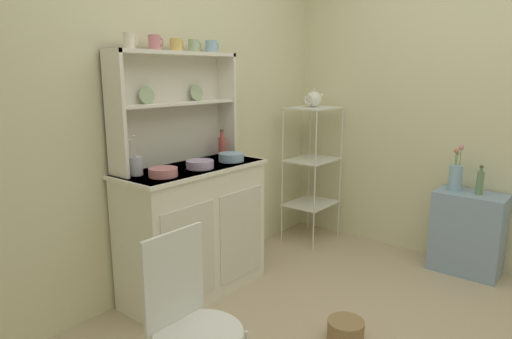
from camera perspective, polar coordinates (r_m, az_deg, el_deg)
wall_back at (r=3.08m, az=-10.95°, el=8.02°), size 3.84×0.05×2.50m
wall_right at (r=3.68m, az=27.89°, el=7.49°), size 0.05×3.84×2.50m
hutch_cabinet at (r=3.02m, az=-7.92°, el=-7.53°), size 1.02×0.45×0.87m
hutch_shelf_unit at (r=2.98m, az=-10.58°, el=8.72°), size 0.95×0.18×0.73m
bakers_rack at (r=3.91m, az=7.19°, el=1.60°), size 0.45×0.35×1.18m
side_shelf_blue at (r=3.69m, az=25.37°, el=-7.33°), size 0.28×0.48×0.61m
wire_chair at (r=1.91m, az=-8.64°, el=-17.79°), size 0.36×0.36×0.85m
floor_basket at (r=2.69m, az=11.37°, el=-19.55°), size 0.20×0.20×0.12m
cup_cream_0 at (r=2.74m, az=-15.88°, el=15.54°), size 0.08×0.06×0.09m
cup_rose_1 at (r=2.84m, az=-12.81°, el=15.54°), size 0.09×0.07×0.09m
cup_gold_2 at (r=2.95m, az=-10.16°, el=15.41°), size 0.09×0.08×0.08m
cup_sage_3 at (r=3.05m, az=-7.93°, el=15.39°), size 0.09×0.07×0.08m
cup_sky_4 at (r=3.16m, az=-5.72°, el=15.35°), size 0.09×0.08×0.08m
bowl_mixing_large at (r=2.66m, az=-11.78°, el=-0.34°), size 0.17×0.17×0.05m
bowl_floral_medium at (r=2.85m, az=-7.18°, el=0.66°), size 0.18×0.18×0.05m
bowl_cream_small at (r=3.06m, az=-3.18°, el=1.58°), size 0.17×0.17×0.06m
jam_bottle at (r=3.21m, az=-4.35°, el=2.99°), size 0.05×0.05×0.20m
utensil_jar at (r=2.73m, az=-15.11°, el=0.49°), size 0.08×0.08×0.24m
porcelain_teapot at (r=3.85m, az=7.38°, el=8.91°), size 0.22×0.13×0.15m
flower_vase at (r=3.61m, az=24.14°, el=-0.81°), size 0.09×0.09×0.34m
oil_bottle at (r=3.57m, az=26.70°, el=-1.47°), size 0.05×0.05×0.21m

